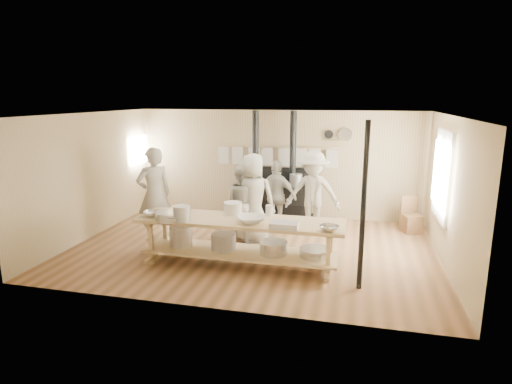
% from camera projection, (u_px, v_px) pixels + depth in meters
% --- Properties ---
extents(ground, '(7.00, 7.00, 0.00)m').
position_uv_depth(ground, '(252.00, 248.00, 8.42)').
color(ground, brown).
rests_on(ground, ground).
extents(room_shell, '(7.00, 7.00, 7.00)m').
position_uv_depth(room_shell, '(252.00, 167.00, 8.06)').
color(room_shell, tan).
rests_on(room_shell, ground).
extents(window_right, '(0.09, 1.50, 1.65)m').
position_uv_depth(window_right, '(442.00, 175.00, 7.87)').
color(window_right, beige).
rests_on(window_right, ground).
extents(left_opening, '(0.00, 0.90, 0.90)m').
position_uv_depth(left_opening, '(138.00, 150.00, 10.75)').
color(left_opening, white).
rests_on(left_opening, ground).
extents(stove, '(1.90, 0.75, 2.60)m').
position_uv_depth(stove, '(273.00, 198.00, 10.32)').
color(stove, black).
rests_on(stove, ground).
extents(towel_rail, '(3.00, 0.04, 0.47)m').
position_uv_depth(towel_rail, '(276.00, 154.00, 10.36)').
color(towel_rail, tan).
rests_on(towel_rail, ground).
extents(back_wall_shelf, '(0.63, 0.14, 0.32)m').
position_uv_depth(back_wall_shelf, '(338.00, 137.00, 9.96)').
color(back_wall_shelf, tan).
rests_on(back_wall_shelf, ground).
extents(prep_table, '(3.60, 0.90, 0.85)m').
position_uv_depth(prep_table, '(239.00, 237.00, 7.45)').
color(prep_table, tan).
rests_on(prep_table, ground).
extents(support_post, '(0.08, 0.08, 2.60)m').
position_uv_depth(support_post, '(363.00, 207.00, 6.39)').
color(support_post, black).
rests_on(support_post, ground).
extents(cook_far_left, '(0.83, 0.82, 1.94)m').
position_uv_depth(cook_far_left, '(154.00, 195.00, 8.69)').
color(cook_far_left, '#B2B09E').
rests_on(cook_far_left, ground).
extents(cook_left, '(0.97, 0.90, 1.60)m').
position_uv_depth(cook_left, '(243.00, 203.00, 8.72)').
color(cook_left, '#B2B09E').
rests_on(cook_left, ground).
extents(cook_center, '(0.92, 0.62, 1.82)m').
position_uv_depth(cook_center, '(253.00, 198.00, 8.66)').
color(cook_center, '#B2B09E').
rests_on(cook_center, ground).
extents(cook_right, '(0.99, 0.63, 1.57)m').
position_uv_depth(cook_right, '(277.00, 196.00, 9.35)').
color(cook_right, '#B2B09E').
rests_on(cook_right, ground).
extents(cook_by_window, '(1.18, 0.69, 1.81)m').
position_uv_depth(cook_by_window, '(313.00, 193.00, 9.08)').
color(cook_by_window, '#B2B09E').
rests_on(cook_by_window, ground).
extents(chair, '(0.48, 0.48, 0.79)m').
position_uv_depth(chair, '(411.00, 222.00, 9.36)').
color(chair, brown).
rests_on(chair, ground).
extents(bowl_white_a, '(0.46, 0.46, 0.11)m').
position_uv_depth(bowl_white_a, '(169.00, 217.00, 7.32)').
color(bowl_white_a, white).
rests_on(bowl_white_a, prep_table).
extents(bowl_steel_a, '(0.40, 0.40, 0.10)m').
position_uv_depth(bowl_steel_a, '(152.00, 214.00, 7.54)').
color(bowl_steel_a, silver).
rests_on(bowl_steel_a, prep_table).
extents(bowl_white_b, '(0.62, 0.62, 0.11)m').
position_uv_depth(bowl_white_b, '(251.00, 219.00, 7.17)').
color(bowl_white_b, white).
rests_on(bowl_white_b, prep_table).
extents(bowl_steel_b, '(0.43, 0.43, 0.10)m').
position_uv_depth(bowl_steel_b, '(329.00, 228.00, 6.70)').
color(bowl_steel_b, silver).
rests_on(bowl_steel_b, prep_table).
extents(roasting_pan, '(0.45, 0.30, 0.10)m').
position_uv_depth(roasting_pan, '(285.00, 225.00, 6.86)').
color(roasting_pan, '#B2B2B7').
rests_on(roasting_pan, prep_table).
extents(mixing_bowl_large, '(0.56, 0.56, 0.14)m').
position_uv_depth(mixing_bowl_large, '(169.00, 216.00, 7.32)').
color(mixing_bowl_large, silver).
rests_on(mixing_bowl_large, prep_table).
extents(bucket_galv, '(0.38, 0.38, 0.27)m').
position_uv_depth(bucket_galv, '(182.00, 213.00, 7.25)').
color(bucket_galv, gray).
rests_on(bucket_galv, prep_table).
extents(deep_bowl_enamel, '(0.34, 0.34, 0.21)m').
position_uv_depth(deep_bowl_enamel, '(233.00, 208.00, 7.72)').
color(deep_bowl_enamel, white).
rests_on(deep_bowl_enamel, prep_table).
extents(pitcher, '(0.16, 0.16, 0.19)m').
position_uv_depth(pitcher, '(269.00, 210.00, 7.57)').
color(pitcher, white).
rests_on(pitcher, prep_table).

